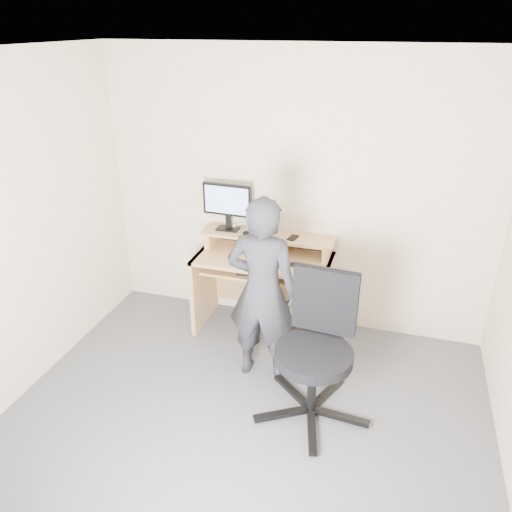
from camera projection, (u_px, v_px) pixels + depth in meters
The scene contains 14 objects.
ground at pixel (233, 446), 3.42m from camera, with size 3.50×3.50×0.00m, color #5B5A60.
back_wall at pixel (295, 195), 4.40m from camera, with size 3.50×0.02×2.50m, color beige.
ceiling at pixel (222, 55), 2.35m from camera, with size 3.50×3.50×0.02m, color white.
desk at pixel (266, 274), 4.56m from camera, with size 1.20×0.60×0.91m.
monitor at pixel (227, 203), 4.46m from camera, with size 0.46×0.13×0.43m.
external_drive at pixel (260, 221), 4.49m from camera, with size 0.07×0.13×0.20m, color black.
travel_mug at pixel (267, 225), 4.42m from camera, with size 0.08×0.08×0.19m, color #AEAEB2.
smartphone at pixel (293, 238), 4.38m from camera, with size 0.07×0.13×0.01m, color black.
charger at pixel (246, 234), 4.44m from camera, with size 0.04×0.04×0.04m, color black.
headphones at pixel (242, 228), 4.59m from camera, with size 0.16×0.16×0.02m, color silver.
keyboard at pixel (263, 270), 4.36m from camera, with size 0.46×0.18×0.03m, color black.
mouse at pixel (295, 264), 4.23m from camera, with size 0.10×0.06×0.04m, color black.
office_chair at pixel (317, 343), 3.53m from camera, with size 0.82×0.84×1.06m.
person at pixel (262, 291), 3.82m from camera, with size 0.56×0.37×1.53m, color black.
Camera 1 is at (0.88, -2.38, 2.65)m, focal length 35.00 mm.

